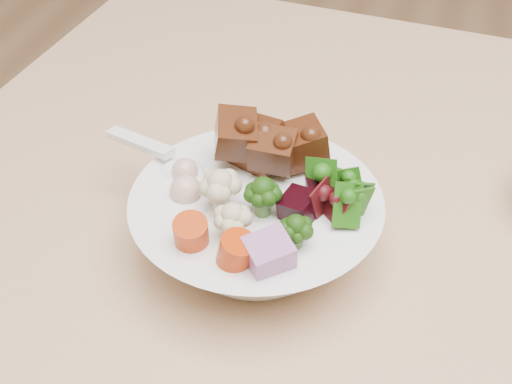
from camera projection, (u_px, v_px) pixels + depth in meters
food_bowl at (258, 222)px, 0.61m from camera, size 0.22×0.22×0.12m
soup_spoon at (171, 164)px, 0.63m from camera, size 0.12×0.07×0.02m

